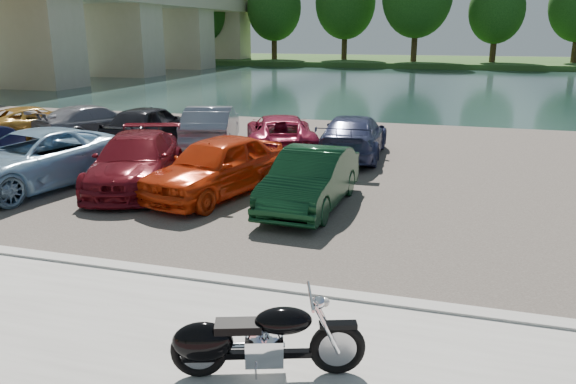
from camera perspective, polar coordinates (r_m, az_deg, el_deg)
ground at (r=7.53m, az=-3.83°, el=-16.89°), size 200.00×200.00×0.00m
kerb at (r=9.16m, az=0.57°, el=-10.02°), size 60.00×0.30×0.14m
parking_lot at (r=17.54m, az=8.71°, el=2.40°), size 60.00×18.00×0.04m
river at (r=46.15m, az=13.93°, el=10.46°), size 120.00×40.00×0.00m
far_bank at (r=78.04m, az=15.27°, el=12.67°), size 120.00×24.00×0.60m
bridge at (r=55.86m, az=-16.98°, el=16.80°), size 7.00×56.00×8.55m
far_trees at (r=71.82m, az=19.18°, el=17.87°), size 70.25×10.68×12.52m
motorcycle at (r=6.89m, az=-3.89°, el=-14.84°), size 2.25×1.05×1.05m
car_2 at (r=16.46m, az=-24.51°, el=3.02°), size 3.66×5.89×1.52m
car_3 at (r=15.57m, az=-15.23°, el=3.03°), size 3.38×5.24×1.41m
car_4 at (r=14.34m, az=-7.30°, el=2.62°), size 2.88×4.78×1.52m
car_5 at (r=13.26m, az=2.29°, el=1.32°), size 1.63×4.24×1.38m
car_6 at (r=24.19m, az=-24.28°, el=6.47°), size 3.56×4.98×1.26m
car_7 at (r=23.05m, az=-19.15°, el=6.70°), size 3.34×5.00×1.35m
car_8 at (r=21.33m, az=-13.90°, el=6.64°), size 1.90×4.45×1.50m
car_9 at (r=20.48m, az=-7.79°, el=6.60°), size 2.84×4.85×1.51m
car_10 at (r=19.26m, az=-0.81°, el=5.91°), size 3.81×5.34×1.35m
car_11 at (r=18.83m, az=6.63°, el=5.65°), size 2.18×4.92×1.40m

